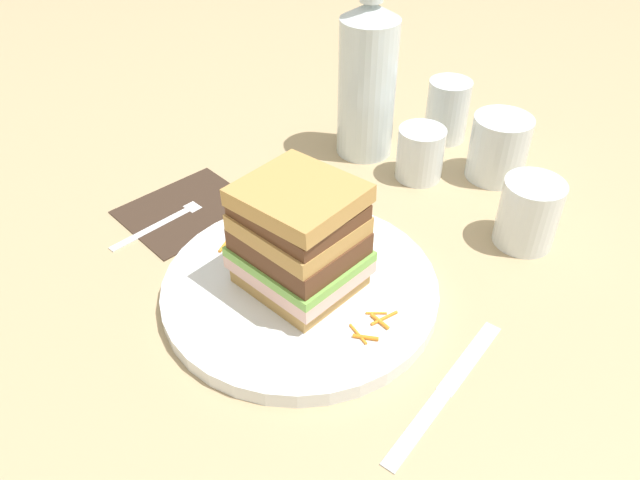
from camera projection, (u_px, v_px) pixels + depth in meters
name	position (u px, v px, depth m)	size (l,w,h in m)	color
ground_plane	(305.00, 278.00, 0.68)	(3.00, 3.00, 0.00)	tan
main_plate	(300.00, 288.00, 0.65)	(0.29, 0.29, 0.02)	white
sandwich	(299.00, 239.00, 0.61)	(0.12, 0.11, 0.12)	tan
carrot_shred_0	(240.00, 235.00, 0.70)	(0.00, 0.00, 0.03)	orange
carrot_shred_1	(224.00, 246.00, 0.69)	(0.00, 0.00, 0.02)	orange
carrot_shred_2	(248.00, 240.00, 0.70)	(0.00, 0.00, 0.03)	orange
carrot_shred_3	(245.00, 248.00, 0.69)	(0.00, 0.00, 0.03)	orange
carrot_shred_4	(236.00, 242.00, 0.70)	(0.00, 0.00, 0.03)	orange
carrot_shred_5	(250.00, 246.00, 0.69)	(0.00, 0.00, 0.02)	orange
carrot_shred_6	(245.00, 242.00, 0.70)	(0.00, 0.00, 0.03)	orange
carrot_shred_7	(241.00, 250.00, 0.68)	(0.00, 0.00, 0.02)	orange
carrot_shred_8	(261.00, 238.00, 0.70)	(0.00, 0.00, 0.03)	orange
carrot_shred_9	(234.00, 249.00, 0.69)	(0.00, 0.00, 0.03)	orange
carrot_shred_10	(386.00, 316.00, 0.60)	(0.00, 0.00, 0.03)	orange
carrot_shred_11	(380.00, 321.00, 0.60)	(0.00, 0.00, 0.02)	orange
carrot_shred_12	(374.00, 315.00, 0.61)	(0.00, 0.00, 0.02)	orange
carrot_shred_13	(358.00, 334.00, 0.59)	(0.00, 0.00, 0.03)	orange
carrot_shred_14	(366.00, 337.00, 0.58)	(0.00, 0.00, 0.02)	orange
napkin_dark	(188.00, 210.00, 0.77)	(0.13, 0.15, 0.00)	#38281E
fork	(173.00, 215.00, 0.76)	(0.02, 0.17, 0.00)	silver
knife	(443.00, 394.00, 0.55)	(0.04, 0.20, 0.00)	silver
juice_glass	(528.00, 215.00, 0.70)	(0.07, 0.07, 0.08)	white
water_bottle	(367.00, 80.00, 0.82)	(0.08, 0.08, 0.25)	silver
empty_tumbler_0	(499.00, 148.00, 0.81)	(0.08, 0.08, 0.09)	silver
empty_tumbler_1	(447.00, 110.00, 0.89)	(0.06, 0.06, 0.09)	silver
empty_tumbler_2	(420.00, 153.00, 0.81)	(0.06, 0.06, 0.07)	silver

